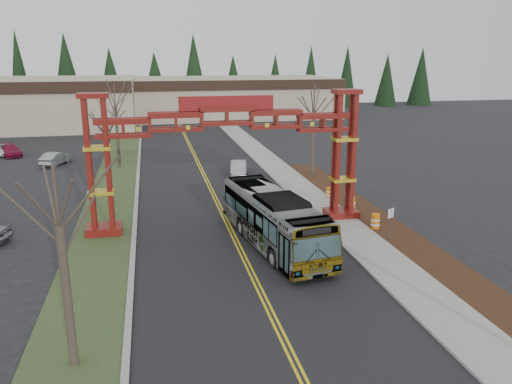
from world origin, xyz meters
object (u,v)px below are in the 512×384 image
object	(u,v)px
bare_tree_median_near	(59,226)
barrel_south	(375,222)
parked_car_far_b	(3,150)
barrel_mid	(351,205)
transit_bus	(273,219)
barrel_north	(329,193)
bare_tree_right_far	(314,110)
parked_car_mid_a	(11,150)
bare_tree_median_mid	(106,131)
silver_sedan	(239,168)
parked_car_far_a	(56,158)
gateway_arch	(227,137)
retail_building_east	(229,97)
street_sign	(390,218)
bare_tree_median_far	(115,106)

from	to	relation	value
bare_tree_median_near	barrel_south	xyz separation A→B (m)	(17.27, 11.43, -4.90)
parked_car_far_b	barrel_mid	bearing A→B (deg)	-47.79
transit_bus	barrel_north	distance (m)	11.23
bare_tree_right_far	barrel_south	world-z (taller)	bare_tree_right_far
barrel_north	parked_car_mid_a	bearing A→B (deg)	140.70
bare_tree_median_mid	silver_sedan	bearing A→B (deg)	31.41
parked_car_far_a	bare_tree_median_near	bearing A→B (deg)	121.42
gateway_arch	parked_car_mid_a	size ratio (longest dim) A/B	4.13
transit_bus	parked_car_far_b	distance (m)	41.02
parked_car_mid_a	bare_tree_right_far	bearing A→B (deg)	-51.65
retail_building_east	parked_car_far_b	world-z (taller)	retail_building_east
bare_tree_median_near	parked_car_mid_a	bearing A→B (deg)	106.02
gateway_arch	barrel_north	world-z (taller)	gateway_arch
gateway_arch	street_sign	size ratio (longest dim) A/B	8.52
bare_tree_median_far	barrel_north	xyz separation A→B (m)	(16.88, -14.88, -5.75)
parked_car_mid_a	barrel_mid	world-z (taller)	parked_car_mid_a
barrel_north	parked_car_far_b	bearing A→B (deg)	140.76
parked_car_mid_a	bare_tree_median_far	bearing A→B (deg)	-59.68
parked_car_far_a	retail_building_east	bearing A→B (deg)	-100.76
parked_car_far_b	barrel_north	world-z (taller)	parked_car_far_b
transit_bus	parked_car_mid_a	bearing A→B (deg)	115.99
bare_tree_median_mid	barrel_mid	xyz separation A→B (m)	(17.24, -6.10, -5.02)
bare_tree_right_far	bare_tree_median_far	bearing A→B (deg)	158.15
parked_car_far_b	barrel_south	bearing A→B (deg)	-51.49
parked_car_far_a	parked_car_far_b	world-z (taller)	parked_car_far_a
barrel_mid	barrel_north	bearing A→B (deg)	95.53
gateway_arch	barrel_mid	xyz separation A→B (m)	(9.24, 1.17, -5.44)
silver_sedan	barrel_north	size ratio (longest dim) A/B	4.71
transit_bus	parked_car_far_b	size ratio (longest dim) A/B	2.68
bare_tree_median_near	barrel_mid	distance (m)	23.63
silver_sedan	parked_car_far_b	size ratio (longest dim) A/B	0.95
bare_tree_median_far	parked_car_mid_a	bearing A→B (deg)	143.79
parked_car_far_a	barrel_mid	size ratio (longest dim) A/B	3.82
parked_car_far_a	bare_tree_median_far	bearing A→B (deg)	176.48
gateway_arch	bare_tree_right_far	distance (m)	16.04
gateway_arch	bare_tree_median_near	distance (m)	16.33
bare_tree_right_far	barrel_north	bearing A→B (deg)	-98.34
transit_bus	bare_tree_median_near	xyz separation A→B (m)	(-10.10, -10.23, 3.81)
silver_sedan	street_sign	bearing A→B (deg)	-62.28
parked_car_far_a	bare_tree_median_mid	world-z (taller)	bare_tree_median_mid
gateway_arch	bare_tree_median_mid	bearing A→B (deg)	137.74
street_sign	barrel_north	size ratio (longest dim) A/B	2.42
bare_tree_median_near	bare_tree_right_far	bearing A→B (deg)	56.08
silver_sedan	street_sign	distance (m)	20.06
bare_tree_median_near	barrel_mid	size ratio (longest dim) A/B	7.04
parked_car_far_b	barrel_mid	distance (m)	41.80
transit_bus	street_sign	size ratio (longest dim) A/B	5.49
bare_tree_median_near	barrel_south	bearing A→B (deg)	33.51
barrel_mid	gateway_arch	bearing A→B (deg)	-172.78
gateway_arch	street_sign	bearing A→B (deg)	-28.75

